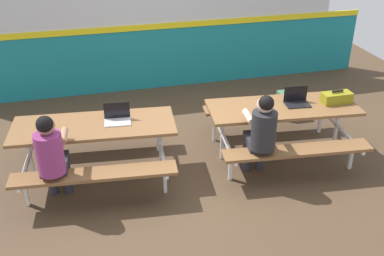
{
  "coord_description": "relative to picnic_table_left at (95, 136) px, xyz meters",
  "views": [
    {
      "loc": [
        -1.3,
        -5.05,
        3.34
      ],
      "look_at": [
        0.0,
        -0.02,
        0.55
      ],
      "focal_mm": 42.69,
      "sensor_mm": 36.0,
      "label": 1
    }
  ],
  "objects": [
    {
      "name": "laptop_dark",
      "position": [
        2.67,
        -0.08,
        0.21
      ],
      "size": [
        0.34,
        0.25,
        0.22
      ],
      "color": "black",
      "rests_on": "picnic_table_right"
    },
    {
      "name": "student_further",
      "position": [
        1.96,
        -0.61,
        0.13
      ],
      "size": [
        0.39,
        0.54,
        1.21
      ],
      "color": "#2D2D38",
      "rests_on": "ground"
    },
    {
      "name": "laptop_silver",
      "position": [
        0.3,
        0.01,
        0.21
      ],
      "size": [
        0.34,
        0.25,
        0.22
      ],
      "color": "silver",
      "rests_on": "picnic_table_left"
    },
    {
      "name": "student_nearer",
      "position": [
        -0.5,
        -0.51,
        0.13
      ],
      "size": [
        0.39,
        0.54,
        1.21
      ],
      "color": "#2D2D38",
      "rests_on": "ground"
    },
    {
      "name": "accent_backdrop",
      "position": [
        1.23,
        2.7,
        0.67
      ],
      "size": [
        8.0,
        0.14,
        2.6
      ],
      "color": "teal",
      "rests_on": "ground"
    },
    {
      "name": "backpack_dark",
      "position": [
        3.05,
        0.95,
        -0.36
      ],
      "size": [
        0.3,
        0.22,
        0.44
      ],
      "color": "#3F724C",
      "rests_on": "ground"
    },
    {
      "name": "toolbox_grey",
      "position": [
        3.2,
        -0.17,
        0.23
      ],
      "size": [
        0.4,
        0.18,
        0.18
      ],
      "color": "olive",
      "rests_on": "picnic_table_right"
    },
    {
      "name": "picnic_table_right",
      "position": [
        2.47,
        -0.1,
        0.0
      ],
      "size": [
        2.05,
        1.73,
        0.74
      ],
      "color": "brown",
      "rests_on": "ground"
    },
    {
      "name": "picnic_table_left",
      "position": [
        0.0,
        0.0,
        0.0
      ],
      "size": [
        2.05,
        1.73,
        0.74
      ],
      "color": "brown",
      "rests_on": "ground"
    },
    {
      "name": "ground_plane",
      "position": [
        1.23,
        -0.03,
        -0.59
      ],
      "size": [
        10.0,
        10.0,
        0.02
      ],
      "primitive_type": "cube",
      "color": "#4C3826"
    }
  ]
}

